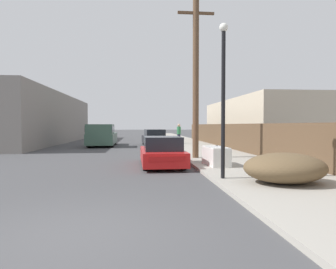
# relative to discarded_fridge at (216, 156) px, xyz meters

# --- Properties ---
(ground_plane) EXTENTS (220.00, 220.00, 0.00)m
(ground_plane) POSITION_rel_discarded_fridge_xyz_m (-4.07, -7.03, -0.49)
(ground_plane) COLOR #444447
(sidewalk_curb) EXTENTS (4.20, 63.00, 0.12)m
(sidewalk_curb) POSITION_rel_discarded_fridge_xyz_m (1.23, 16.47, -0.43)
(sidewalk_curb) COLOR #9E998E
(sidewalk_curb) RESTS_ON ground
(discarded_fridge) EXTENTS (0.82, 1.66, 0.77)m
(discarded_fridge) POSITION_rel_discarded_fridge_xyz_m (0.00, 0.00, 0.00)
(discarded_fridge) COLOR silver
(discarded_fridge) RESTS_ON sidewalk_curb
(parked_sports_car_red) EXTENTS (1.78, 4.10, 1.26)m
(parked_sports_car_red) POSITION_rel_discarded_fridge_xyz_m (-2.11, 0.83, 0.08)
(parked_sports_car_red) COLOR red
(parked_sports_car_red) RESTS_ON ground
(car_parked_mid) EXTENTS (2.11, 4.55, 1.37)m
(car_parked_mid) POSITION_rel_discarded_fridge_xyz_m (-1.78, 13.73, 0.15)
(car_parked_mid) COLOR black
(car_parked_mid) RESTS_ON ground
(pickup_truck) EXTENTS (2.17, 5.71, 1.80)m
(pickup_truck) POSITION_rel_discarded_fridge_xyz_m (-6.10, 13.10, 0.40)
(pickup_truck) COLOR #385647
(pickup_truck) RESTS_ON ground
(utility_pole) EXTENTS (1.80, 0.30, 7.87)m
(utility_pole) POSITION_rel_discarded_fridge_xyz_m (-0.28, 2.85, 3.67)
(utility_pole) COLOR brown
(utility_pole) RESTS_ON sidewalk_curb
(street_lamp) EXTENTS (0.26, 0.26, 4.65)m
(street_lamp) POSITION_rel_discarded_fridge_xyz_m (-0.54, -2.91, 2.33)
(street_lamp) COLOR black
(street_lamp) RESTS_ON sidewalk_curb
(brush_pile) EXTENTS (2.29, 1.87, 0.84)m
(brush_pile) POSITION_rel_discarded_fridge_xyz_m (0.96, -3.80, 0.05)
(brush_pile) COLOR brown
(brush_pile) RESTS_ON sidewalk_curb
(wooden_fence) EXTENTS (0.08, 31.91, 1.70)m
(wooden_fence) POSITION_rel_discarded_fridge_xyz_m (3.18, 7.38, 0.48)
(wooden_fence) COLOR brown
(wooden_fence) RESTS_ON sidewalk_curb
(building_left_block) EXTENTS (7.00, 23.25, 4.69)m
(building_left_block) POSITION_rel_discarded_fridge_xyz_m (-13.58, 18.54, 1.86)
(building_left_block) COLOR gray
(building_left_block) RESTS_ON ground
(building_right_house) EXTENTS (6.00, 15.86, 4.00)m
(building_right_house) POSITION_rel_discarded_fridge_xyz_m (7.77, 14.47, 1.51)
(building_right_house) COLOR beige
(building_right_house) RESTS_ON ground
(pedestrian) EXTENTS (0.34, 0.34, 1.72)m
(pedestrian) POSITION_rel_discarded_fridge_xyz_m (0.40, 14.27, 0.51)
(pedestrian) COLOR #282D42
(pedestrian) RESTS_ON sidewalk_curb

